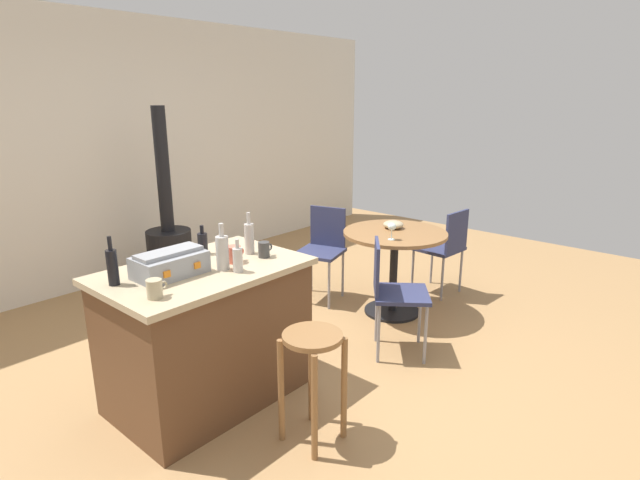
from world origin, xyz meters
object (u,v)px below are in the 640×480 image
object	(u,v)px
kitchen_island	(207,334)
bottle_2	(249,238)
bottle_0	(112,266)
bottle_1	(222,252)
serving_bowl	(393,224)
wooden_stool	(313,363)
folding_chair_far	(445,245)
toolbox	(170,264)
folding_chair_near	(392,288)
bottle_3	(238,259)
bottle_4	(203,243)
cup_2	(234,254)
dining_table	(394,252)
folding_chair_left	(323,246)
wine_glass	(392,227)
cup_0	(155,289)
cup_1	(264,249)
wood_stove	(170,246)

from	to	relation	value
kitchen_island	bottle_2	distance (m)	0.67
bottle_0	bottle_1	distance (m)	0.62
serving_bowl	kitchen_island	bearing A→B (deg)	177.97
wooden_stool	folding_chair_far	size ratio (longest dim) A/B	0.77
toolbox	folding_chair_near	bearing A→B (deg)	-21.08
bottle_3	bottle_4	size ratio (longest dim) A/B	1.04
cup_2	serving_bowl	world-z (taller)	cup_2
wooden_stool	dining_table	size ratio (longest dim) A/B	0.73
folding_chair_near	bottle_3	xyz separation A→B (m)	(-1.19, 0.32, 0.45)
cup_2	folding_chair_left	bearing A→B (deg)	21.82
dining_table	folding_chair_left	size ratio (longest dim) A/B	1.03
folding_chair_far	wine_glass	distance (m)	1.02
folding_chair_left	cup_2	xyz separation A→B (m)	(-1.58, -0.63, 0.43)
wooden_stool	wine_glass	bearing A→B (deg)	18.65
toolbox	cup_0	distance (m)	0.34
bottle_2	bottle_4	size ratio (longest dim) A/B	1.43
bottle_4	folding_chair_far	bearing A→B (deg)	-11.36
serving_bowl	bottle_1	bearing A→B (deg)	-178.49
cup_0	cup_1	bearing A→B (deg)	5.63
serving_bowl	wood_stove	bearing A→B (deg)	118.75
folding_chair_far	bottle_2	size ratio (longest dim) A/B	3.05
kitchen_island	cup_2	xyz separation A→B (m)	(0.19, -0.07, 0.50)
bottle_2	serving_bowl	distance (m)	1.64
bottle_3	cup_0	distance (m)	0.55
bottle_4	wood_stove	bearing A→B (deg)	65.07
bottle_4	folding_chair_left	bearing A→B (deg)	11.91
bottle_1	folding_chair_near	bearing A→B (deg)	-19.25
toolbox	bottle_2	distance (m)	0.59
bottle_1	bottle_4	world-z (taller)	bottle_1
bottle_1	bottle_2	bearing A→B (deg)	21.10
dining_table	cup_0	bearing A→B (deg)	-178.44
kitchen_island	dining_table	size ratio (longest dim) A/B	1.36
dining_table	serving_bowl	bearing A→B (deg)	42.13
wooden_stool	wood_stove	size ratio (longest dim) A/B	0.36
bottle_3	bottle_0	bearing A→B (deg)	149.13
dining_table	bottle_1	distance (m)	1.91
bottle_3	serving_bowl	xyz separation A→B (m)	(1.91, 0.15, -0.18)
kitchen_island	wine_glass	bearing A→B (deg)	-8.97
bottle_0	bottle_4	size ratio (longest dim) A/B	1.43
dining_table	folding_chair_far	xyz separation A→B (m)	(0.71, -0.12, -0.07)
bottle_0	bottle_2	distance (m)	0.89
folding_chair_near	bottle_0	bearing A→B (deg)	159.20
kitchen_island	bottle_1	size ratio (longest dim) A/B	4.30
serving_bowl	wine_glass	bearing A→B (deg)	-148.90
bottle_3	bottle_4	world-z (taller)	bottle_3
folding_chair_near	kitchen_island	bearing A→B (deg)	156.84
folding_chair_far	wooden_stool	bearing A→B (deg)	-168.21
bottle_0	bottle_2	bearing A→B (deg)	-8.22
kitchen_island	bottle_0	size ratio (longest dim) A/B	4.41
dining_table	bottle_0	bearing A→B (deg)	173.46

